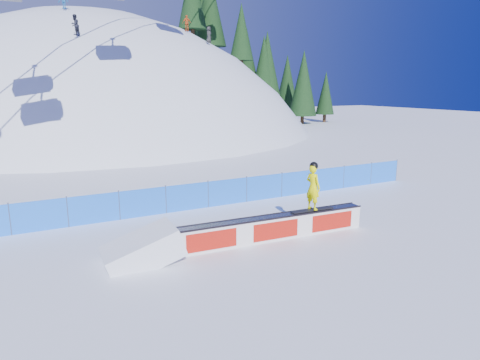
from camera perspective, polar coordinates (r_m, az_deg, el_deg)
ground at (r=16.37m, az=5.45°, el=-7.03°), size 160.00×160.00×0.00m
snow_hill at (r=60.25m, az=-17.89°, el=-11.08°), size 64.00×64.00×64.00m
treeline at (r=63.24m, az=2.82°, el=15.63°), size 20.21×10.94×18.98m
safety_fence at (r=19.94m, az=-1.64°, el=-1.60°), size 22.05×0.05×1.30m
rail_box at (r=15.52m, az=4.38°, el=-6.37°), size 7.52×0.95×0.90m
snow_ramp at (r=14.14m, az=-12.80°, el=-10.51°), size 2.60×1.71×1.57m
snowboarder at (r=16.01m, az=9.71°, el=-0.88°), size 1.77×0.69×1.83m
distant_skiers at (r=45.27m, az=-14.79°, el=20.11°), size 14.98×8.42×4.80m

